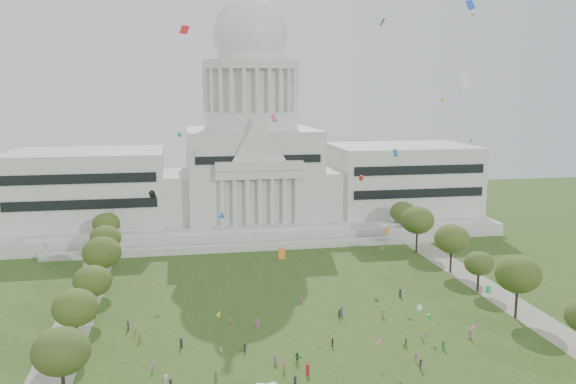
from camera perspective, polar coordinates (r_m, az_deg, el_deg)
name	(u,v)px	position (r m, az deg, el deg)	size (l,w,h in m)	color
ground	(336,373)	(109.67, 4.52, -16.52)	(400.00, 400.00, 0.00)	#2F4B17
capitol	(252,164)	(211.65, -3.42, 2.65)	(160.00, 64.50, 91.30)	beige
path_left	(72,326)	(135.67, -19.54, -11.76)	(8.00, 160.00, 0.04)	gray
path_right	(501,297)	(153.07, 19.30, -9.26)	(8.00, 160.00, 0.04)	gray
row_tree_l_1	(61,351)	(101.60, -20.46, -13.80)	(8.86, 8.86, 12.59)	black
row_tree_l_2	(75,308)	(120.52, -19.28, -10.18)	(8.42, 8.42, 11.97)	black
row_tree_r_2	(518,274)	(138.04, 20.74, -7.23)	(9.55, 9.55, 13.58)	black
row_tree_l_3	(92,281)	(136.07, -17.84, -7.94)	(8.12, 8.12, 11.55)	black
row_tree_r_3	(479,263)	(153.01, 17.44, -6.39)	(7.01, 7.01, 9.98)	black
row_tree_l_4	(102,253)	(153.38, -17.02, -5.44)	(9.29, 9.29, 13.21)	black
row_tree_r_4	(452,239)	(165.98, 15.08, -4.23)	(9.19, 9.19, 13.06)	black
row_tree_l_5	(105,238)	(171.65, -16.71, -4.15)	(8.33, 8.33, 11.85)	black
row_tree_r_5	(417,220)	(183.20, 12.02, -2.59)	(9.82, 9.82, 13.96)	black
row_tree_l_6	(106,224)	(189.42, -16.64, -2.90)	(8.19, 8.19, 11.64)	black
row_tree_r_6	(403,212)	(200.66, 10.70, -1.89)	(8.42, 8.42, 11.97)	black
person_0	(470,335)	(127.10, 16.68, -12.67)	(0.85, 0.55, 1.73)	#994C8C
person_2	(423,336)	(124.33, 12.50, -12.99)	(0.88, 0.54, 1.81)	silver
person_3	(416,357)	(115.55, 11.87, -14.87)	(0.96, 0.50, 1.49)	#994C8C
person_4	(332,342)	(118.96, 4.17, -13.87)	(1.01, 0.55, 1.72)	#26262B
person_5	(297,357)	(112.53, 0.88, -15.22)	(1.82, 0.72, 1.96)	#33723F
person_8	(221,350)	(116.78, -6.30, -14.45)	(0.70, 0.43, 1.43)	silver
person_9	(421,365)	(112.49, 12.32, -15.49)	(1.20, 0.62, 1.85)	#26262B
person_10	(406,342)	(121.12, 10.98, -13.64)	(0.87, 0.48, 1.49)	#33723F
distant_crowd	(261,341)	(119.40, -2.52, -13.75)	(61.78, 39.48, 1.94)	navy
kite_swarm	(344,195)	(107.22, 5.23, -0.32)	(96.44, 100.63, 62.46)	yellow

